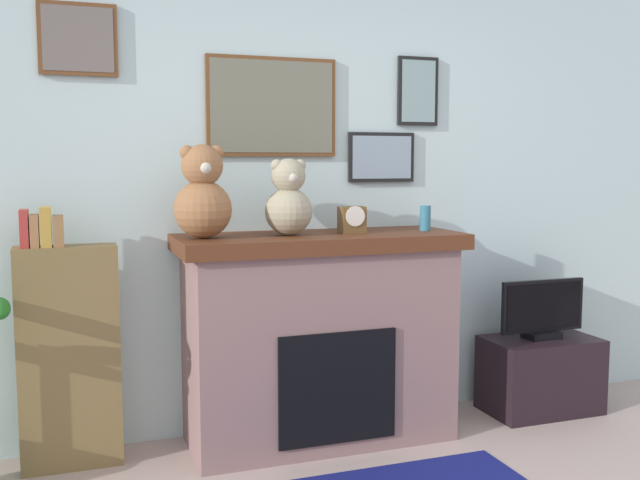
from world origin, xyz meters
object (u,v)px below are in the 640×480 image
(bookshelf, at_px, (68,352))
(tv_stand, at_px, (540,375))
(fireplace, at_px, (319,337))
(television, at_px, (542,311))
(candle_jar, at_px, (425,218))
(teddy_bear_cream, at_px, (289,201))
(teddy_bear_grey, at_px, (203,196))
(mantel_clock, at_px, (352,220))

(bookshelf, distance_m, tv_stand, 2.68)
(fireplace, height_order, bookshelf, bookshelf)
(fireplace, relative_size, television, 2.73)
(candle_jar, relative_size, teddy_bear_cream, 0.35)
(fireplace, height_order, teddy_bear_grey, teddy_bear_grey)
(television, bearing_deg, teddy_bear_cream, 179.68)
(mantel_clock, distance_m, teddy_bear_grey, 0.80)
(candle_jar, height_order, teddy_bear_grey, teddy_bear_grey)
(mantel_clock, bearing_deg, teddy_bear_grey, 179.91)
(tv_stand, relative_size, mantel_clock, 4.53)
(tv_stand, bearing_deg, bookshelf, 177.84)
(mantel_clock, bearing_deg, fireplace, 173.62)
(tv_stand, height_order, teddy_bear_grey, teddy_bear_grey)
(candle_jar, bearing_deg, tv_stand, -0.57)
(fireplace, relative_size, bookshelf, 1.18)
(fireplace, distance_m, tv_stand, 1.43)
(candle_jar, bearing_deg, television, -0.67)
(teddy_bear_grey, bearing_deg, teddy_bear_cream, 0.01)
(candle_jar, bearing_deg, bookshelf, 177.18)
(mantel_clock, bearing_deg, television, -0.34)
(teddy_bear_cream, bearing_deg, bookshelf, 175.13)
(bookshelf, xyz_separation_m, mantel_clock, (1.44, -0.09, 0.61))
(tv_stand, relative_size, television, 1.20)
(teddy_bear_cream, bearing_deg, mantel_clock, -0.22)
(tv_stand, relative_size, teddy_bear_grey, 1.43)
(teddy_bear_cream, bearing_deg, fireplace, 5.99)
(teddy_bear_cream, bearing_deg, television, -0.32)
(fireplace, height_order, teddy_bear_cream, teddy_bear_cream)
(television, bearing_deg, candle_jar, 179.33)
(television, distance_m, mantel_clock, 1.34)
(tv_stand, bearing_deg, television, -90.00)
(fireplace, distance_m, television, 1.39)
(television, bearing_deg, tv_stand, 90.00)
(teddy_bear_grey, xyz_separation_m, teddy_bear_cream, (0.44, 0.00, -0.03))
(teddy_bear_grey, bearing_deg, mantel_clock, -0.09)
(tv_stand, distance_m, teddy_bear_cream, 1.89)
(tv_stand, relative_size, candle_jar, 4.80)
(tv_stand, xyz_separation_m, teddy_bear_cream, (-1.56, 0.01, 1.06))
(fireplace, xyz_separation_m, teddy_bear_grey, (-0.61, -0.02, 0.76))
(bookshelf, distance_m, mantel_clock, 1.56)
(tv_stand, bearing_deg, mantel_clock, 179.72)
(fireplace, xyz_separation_m, television, (1.39, -0.03, 0.05))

